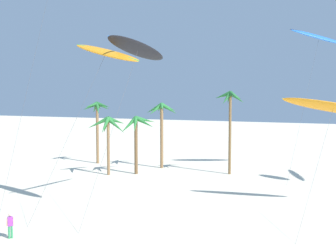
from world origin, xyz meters
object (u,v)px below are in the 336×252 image
flying_kite_5 (333,107)px  palm_tree_2 (162,115)px  palm_tree_0 (108,128)px  palm_tree_1 (97,112)px  flying_kite_2 (106,53)px  palm_tree_3 (136,128)px  palm_tree_4 (230,105)px  person_mid_field (10,224)px  flying_kite_1 (319,37)px  flying_kite_4 (138,49)px

flying_kite_5 → palm_tree_2: bearing=150.2°
palm_tree_2 → flying_kite_5: bearing=-29.8°
palm_tree_0 → palm_tree_1: 8.96m
palm_tree_0 → flying_kite_2: bearing=-58.3°
palm_tree_2 → palm_tree_3: bearing=-102.2°
palm_tree_2 → flying_kite_5: 24.30m
palm_tree_0 → palm_tree_1: palm_tree_1 is taller
palm_tree_0 → palm_tree_3: size_ratio=1.00×
palm_tree_0 → flying_kite_2: size_ratio=0.50×
palm_tree_0 → palm_tree_1: (-5.90, 6.57, 1.50)m
palm_tree_4 → person_mid_field: palm_tree_4 is taller
flying_kite_1 → flying_kite_5: (2.27, -16.22, -7.90)m
flying_kite_2 → person_mid_field: size_ratio=8.21×
flying_kite_1 → flying_kite_4: flying_kite_1 is taller
palm_tree_2 → flying_kite_1: (18.76, 4.16, 9.46)m
palm_tree_0 → person_mid_field: size_ratio=4.12×
palm_tree_1 → palm_tree_2: 9.76m
palm_tree_4 → flying_kite_5: 16.42m
flying_kite_2 → person_mid_field: 14.29m
palm_tree_1 → person_mid_field: size_ratio=5.07×
palm_tree_4 → palm_tree_2: bearing=176.5°
palm_tree_2 → palm_tree_1: bearing=-178.7°
palm_tree_1 → flying_kite_2: bearing=-54.7°
palm_tree_1 → palm_tree_4: size_ratio=0.86×
palm_tree_0 → flying_kite_4: size_ratio=0.49×
palm_tree_1 → flying_kite_1: (28.52, 4.38, 9.24)m
palm_tree_1 → flying_kite_5: flying_kite_5 is taller
palm_tree_0 → flying_kite_1: size_ratio=0.40×
palm_tree_3 → flying_kite_5: bearing=-17.8°
palm_tree_2 → palm_tree_4: size_ratio=0.85×
palm_tree_1 → flying_kite_4: flying_kite_4 is taller
palm_tree_1 → flying_kite_5: (30.79, -11.83, 1.34)m
palm_tree_0 → person_mid_field: bearing=-74.9°
palm_tree_2 → flying_kite_2: flying_kite_2 is taller
palm_tree_0 → flying_kite_5: (24.89, -5.26, 2.84)m
palm_tree_2 → flying_kite_1: size_ratio=0.48×
flying_kite_1 → palm_tree_4: bearing=-153.5°
palm_tree_2 → person_mid_field: palm_tree_2 is taller
flying_kite_4 → palm_tree_0: bearing=131.7°
person_mid_field → palm_tree_3: bearing=97.4°
person_mid_field → palm_tree_4: bearing=75.1°
palm_tree_3 → person_mid_field: bearing=-82.6°
flying_kite_1 → person_mid_field: bearing=-117.5°
palm_tree_4 → flying_kite_2: size_ratio=0.72×
flying_kite_4 → person_mid_field: size_ratio=8.38×
palm_tree_4 → person_mid_field: (-7.38, -27.64, -7.40)m
palm_tree_4 → flying_kite_5: size_ratio=0.90×
flying_kite_1 → flying_kite_5: bearing=-82.0°
palm_tree_3 → palm_tree_2: bearing=77.8°
palm_tree_3 → flying_kite_4: (7.22, -13.05, 7.65)m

